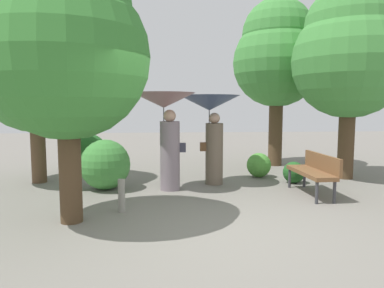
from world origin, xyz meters
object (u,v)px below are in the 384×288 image
person_left (166,118)px  tree_mid_left (66,42)px  park_bench (314,170)px  tree_near_left (35,66)px  person_right (211,116)px  path_marker_post (122,196)px  tree_near_right (277,54)px  tree_mid_right (350,51)px

person_left → tree_mid_left: tree_mid_left is taller
park_bench → tree_near_left: (-5.99, 1.68, 2.21)m
person_left → person_right: (1.02, 0.50, 0.02)m
tree_mid_left → path_marker_post: (0.72, 0.47, -2.46)m
person_left → tree_mid_left: (-1.48, -2.05, 1.19)m
tree_near_left → tree_mid_left: (1.51, -3.05, 0.02)m
person_right → tree_mid_left: bearing=132.0°
tree_near_left → tree_near_right: 6.69m
person_right → park_bench: (1.97, -1.18, -1.06)m
tree_near_right → person_left: bearing=-138.1°
person_left → tree_near_left: (-3.00, 1.00, 1.17)m
park_bench → path_marker_post: park_bench is taller
tree_mid_left → tree_mid_right: (5.96, 2.94, 0.39)m
person_left → park_bench: size_ratio=1.38×
tree_near_left → tree_mid_right: 7.49m
person_right → park_bench: person_right is taller
park_bench → path_marker_post: (-3.76, -0.90, -0.23)m
tree_near_left → tree_mid_right: (7.47, -0.11, 0.41)m
person_right → tree_near_right: (2.33, 2.51, 1.78)m
park_bench → tree_near_left: bearing=-107.0°
tree_mid_left → path_marker_post: bearing=33.1°
person_left → path_marker_post: person_left is taller
person_right → tree_mid_left: 3.76m
tree_near_right → tree_mid_right: size_ratio=1.04×
tree_near_right → tree_mid_right: 2.41m
tree_mid_left → tree_mid_right: bearing=26.3°
park_bench → tree_near_right: size_ratio=0.30×
tree_mid_right → tree_mid_left: bearing=-153.7°
person_right → tree_near_right: bearing=-46.3°
park_bench → tree_near_left: size_ratio=0.36×
park_bench → path_marker_post: size_ratio=2.67×
person_left → tree_near_right: tree_near_right is taller
park_bench → tree_mid_right: (1.49, 1.58, 2.62)m
path_marker_post → tree_mid_right: bearing=25.3°
person_left → tree_mid_right: 4.83m
person_left → person_right: person_left is taller
tree_mid_right → tree_near_left: bearing=179.2°
tree_mid_left → path_marker_post: 2.60m
person_left → person_right: 1.14m
person_left → tree_mid_right: tree_mid_right is taller
path_marker_post → tree_near_left: bearing=130.8°
park_bench → tree_near_right: 4.67m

